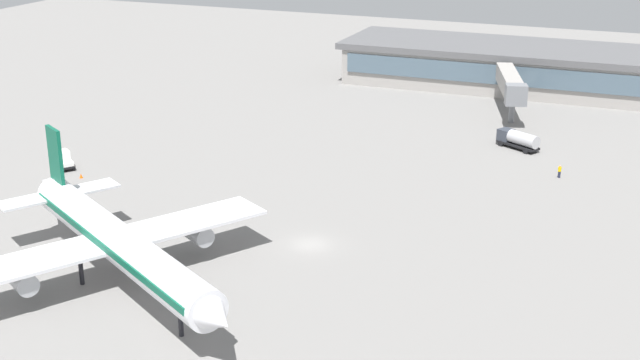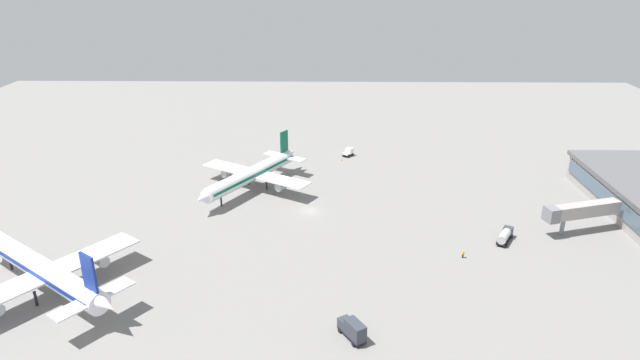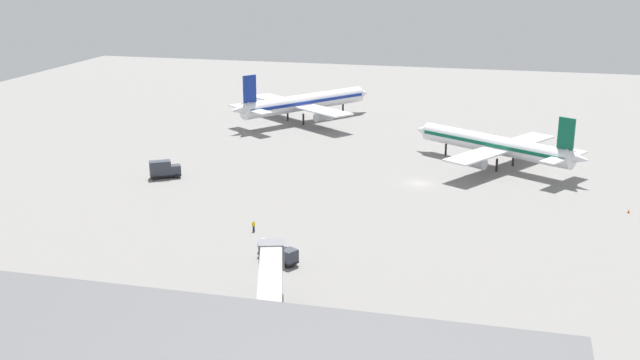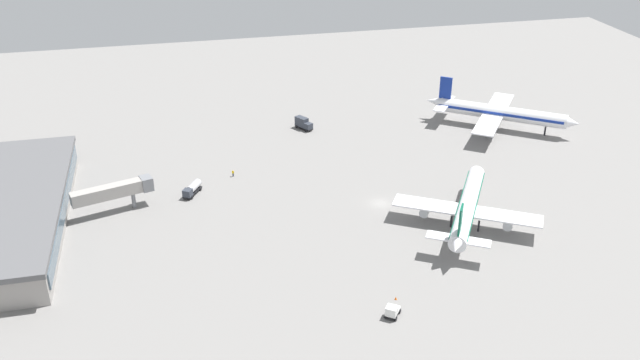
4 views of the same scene
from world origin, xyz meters
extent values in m
plane|color=gray|center=(0.00, 0.00, 0.00)|extent=(288.00, 288.00, 0.00)
cube|color=#4C6070|center=(-7.03, -68.22, 4.13)|extent=(56.66, 0.30, 3.30)
cylinder|color=white|center=(-34.12, 45.80, 4.72)|extent=(24.38, 31.11, 3.93)
cone|color=white|center=(-45.42, 30.46, 5.31)|extent=(5.45, 5.82, 3.15)
cube|color=navy|center=(-34.12, 45.80, 5.01)|extent=(23.59, 30.01, 0.71)
cube|color=white|center=(-35.18, 44.36, 4.33)|extent=(30.73, 24.76, 0.35)
cylinder|color=#A5A8AD|center=(-27.52, 38.71, 2.95)|extent=(4.50, 5.02, 2.16)
cube|color=white|center=(-43.66, 32.85, 5.11)|extent=(12.84, 10.64, 0.28)
cube|color=navy|center=(-43.66, 32.85, 9.83)|extent=(2.38, 3.01, 6.29)
cylinder|color=black|center=(-26.69, 55.87, 1.38)|extent=(0.47, 0.47, 2.75)
cylinder|color=black|center=(-38.35, 45.36, 1.38)|extent=(0.47, 0.47, 2.75)
cylinder|color=black|center=(-33.28, 41.63, 1.38)|extent=(0.47, 0.47, 2.75)
cylinder|color=white|center=(12.51, 15.23, 4.31)|extent=(29.82, 19.94, 3.59)
cone|color=white|center=(-2.40, 24.22, 4.31)|extent=(4.84, 4.78, 3.41)
cone|color=white|center=(27.42, 6.25, 4.85)|extent=(5.33, 4.78, 2.87)
cube|color=#0C593F|center=(12.51, 15.23, 4.58)|extent=(28.74, 19.32, 0.65)
cube|color=white|center=(13.91, 14.39, 3.95)|extent=(20.49, 29.27, 0.32)
cylinder|color=#A5A8AD|center=(9.42, 6.95, 2.69)|extent=(4.66, 3.88, 1.98)
cylinder|color=#A5A8AD|center=(18.39, 21.83, 2.69)|extent=(4.66, 3.88, 1.98)
cube|color=white|center=(25.09, 7.65, 4.67)|extent=(8.91, 12.14, 0.26)
cube|color=#0C593F|center=(25.09, 7.65, 8.98)|extent=(2.89, 1.95, 5.75)
cylinder|color=black|center=(2.72, 21.13, 1.26)|extent=(0.43, 0.43, 2.51)
cylinder|color=black|center=(13.26, 11.42, 1.26)|extent=(0.43, 0.43, 2.51)
cylinder|color=black|center=(16.23, 16.35, 1.26)|extent=(0.43, 0.43, 2.51)
cube|color=black|center=(-14.05, -41.18, 0.55)|extent=(6.40, 4.82, 0.30)
cube|color=#333842|center=(-12.11, -42.32, 1.50)|extent=(2.51, 2.55, 1.60)
cube|color=#3F596B|center=(-11.41, -42.73, 1.82)|extent=(0.88, 1.42, 0.90)
cylinder|color=#B7B7BC|center=(-14.83, -40.72, 1.60)|extent=(4.79, 3.83, 1.80)
cylinder|color=black|center=(-11.67, -41.47, 0.40)|extent=(0.84, 0.66, 0.80)
cylinder|color=black|center=(-12.63, -43.11, 0.40)|extent=(0.84, 0.66, 0.80)
cylinder|color=black|center=(-15.47, -39.24, 0.40)|extent=(0.84, 0.66, 0.80)
cylinder|color=black|center=(-16.43, -40.88, 0.40)|extent=(0.84, 0.66, 0.80)
cube|color=black|center=(38.89, -10.16, 0.55)|extent=(3.71, 3.42, 0.30)
cube|color=white|center=(39.46, -10.57, 1.50)|extent=(2.57, 2.60, 1.60)
cube|color=#3F596B|center=(40.11, -11.04, 1.82)|extent=(1.00, 1.34, 0.90)
cube|color=white|center=(38.16, -9.63, 0.95)|extent=(2.25, 2.36, 0.50)
cylinder|color=black|center=(40.35, -10.05, 0.40)|extent=(0.82, 0.71, 0.80)
cylinder|color=black|center=(39.24, -11.58, 0.40)|extent=(0.82, 0.71, 0.80)
cylinder|color=black|center=(38.54, -8.73, 0.40)|extent=(0.82, 0.71, 0.80)
cylinder|color=black|center=(37.42, -10.27, 0.40)|extent=(0.82, 0.71, 0.80)
cube|color=black|center=(-46.12, -8.04, 0.55)|extent=(5.77, 4.54, 0.30)
cube|color=#333842|center=(-44.49, -7.05, 1.50)|extent=(2.53, 2.56, 1.60)
cube|color=#3F596B|center=(-43.80, -6.63, 1.82)|extent=(0.90, 1.40, 0.90)
cube|color=#333842|center=(-46.88, -8.51, 2.00)|extent=(4.23, 3.60, 2.60)
cylinder|color=black|center=(-44.94, -6.21, 0.40)|extent=(0.84, 0.67, 0.80)
cylinder|color=black|center=(-43.95, -7.83, 0.40)|extent=(0.84, 0.67, 0.80)
cylinder|color=black|center=(-48.28, -8.25, 0.40)|extent=(0.84, 0.67, 0.80)
cylinder|color=black|center=(-47.30, -9.87, 0.40)|extent=(0.84, 0.67, 0.80)
cylinder|color=#1E2338|center=(-21.04, -30.94, 0.42)|extent=(0.44, 0.44, 0.85)
cylinder|color=yellow|center=(-21.04, -30.94, 1.15)|extent=(0.53, 0.53, 0.60)
sphere|color=tan|center=(-21.04, -30.94, 1.56)|extent=(0.22, 0.22, 0.22)
cylinder|color=yellow|center=(-21.17, -31.14, 1.15)|extent=(0.10, 0.10, 0.54)
cylinder|color=yellow|center=(-20.90, -30.74, 1.15)|extent=(0.10, 0.10, 0.54)
cube|color=#9E9993|center=(-9.17, -59.41, 5.20)|extent=(6.97, 15.53, 2.80)
cylinder|color=slate|center=(-10.74, -54.24, 1.90)|extent=(0.90, 0.90, 3.80)
cube|color=slate|center=(-11.71, -51.06, 5.20)|extent=(3.68, 3.20, 3.08)
cone|color=#EA590C|center=(34.70, -8.14, 0.30)|extent=(0.44, 0.44, 0.60)
camera|label=1|loc=(-31.63, 75.00, 36.20)|focal=48.32mm
camera|label=2|loc=(-117.95, -4.19, 55.54)|focal=31.35mm
camera|label=3|loc=(15.49, -134.31, 40.71)|focal=43.43mm
camera|label=4|loc=(128.92, -44.05, 75.38)|focal=38.48mm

